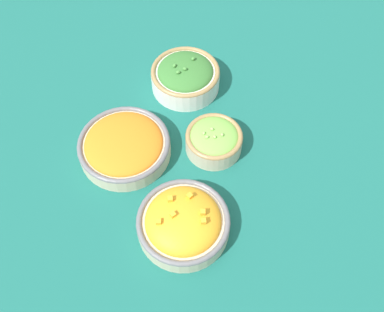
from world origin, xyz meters
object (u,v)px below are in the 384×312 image
(bowl_carrots, at_px, (124,145))
(bowl_broccoli, at_px, (185,76))
(bowl_lettuce, at_px, (214,140))
(bowl_squash, at_px, (183,222))

(bowl_carrots, bearing_deg, bowl_broccoli, 105.38)
(bowl_broccoli, relative_size, bowl_carrots, 0.82)
(bowl_lettuce, bearing_deg, bowl_carrots, -127.08)
(bowl_broccoli, bearing_deg, bowl_squash, -40.95)
(bowl_lettuce, distance_m, bowl_carrots, 0.20)
(bowl_squash, bearing_deg, bowl_carrots, 174.90)
(bowl_carrots, bearing_deg, bowl_squash, -5.10)
(bowl_lettuce, height_order, bowl_broccoli, bowl_broccoli)
(bowl_broccoli, height_order, bowl_carrots, bowl_broccoli)
(bowl_lettuce, height_order, bowl_squash, bowl_squash)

